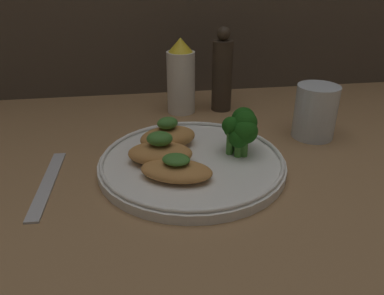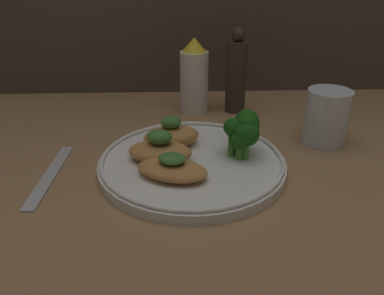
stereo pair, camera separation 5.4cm
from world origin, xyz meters
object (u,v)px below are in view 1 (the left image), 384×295
object	(u,v)px
sauce_bottle	(181,78)
drinking_glass	(315,112)
broccoli_bunch	(242,128)
pepper_grinder	(222,73)
plate	(192,162)

from	to	relation	value
sauce_bottle	drinking_glass	distance (cm)	26.49
broccoli_bunch	pepper_grinder	distance (cm)	22.80
broccoli_bunch	sauce_bottle	bearing A→B (deg)	105.40
plate	drinking_glass	distance (cm)	24.26
broccoli_bunch	sauce_bottle	size ratio (longest dim) A/B	0.46
sauce_bottle	broccoli_bunch	bearing A→B (deg)	-74.60
plate	pepper_grinder	xyz separation A→B (cm)	(9.72, 23.58, 6.64)
broccoli_bunch	drinking_glass	xyz separation A→B (cm)	(15.02, 6.98, -0.89)
broccoli_bunch	sauce_bottle	world-z (taller)	sauce_bottle
broccoli_bunch	sauce_bottle	distance (cm)	23.50
pepper_grinder	drinking_glass	distance (cm)	20.48
sauce_bottle	pepper_grinder	distance (cm)	8.36
sauce_bottle	pepper_grinder	bearing A→B (deg)	-0.00
plate	pepper_grinder	bearing A→B (deg)	67.59
plate	pepper_grinder	world-z (taller)	pepper_grinder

